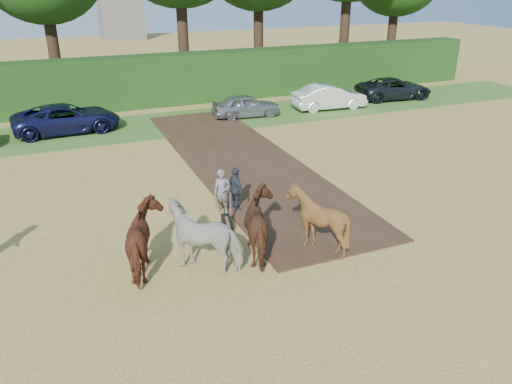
% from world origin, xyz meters
% --- Properties ---
extents(ground, '(120.00, 120.00, 0.00)m').
position_xyz_m(ground, '(0.00, 0.00, 0.00)').
color(ground, gold).
rests_on(ground, ground).
extents(earth_strip, '(4.50, 17.00, 0.05)m').
position_xyz_m(earth_strip, '(1.50, 7.00, 0.03)').
color(earth_strip, '#472D1C').
rests_on(earth_strip, ground).
extents(grass_verge, '(50.00, 5.00, 0.03)m').
position_xyz_m(grass_verge, '(0.00, 14.00, 0.01)').
color(grass_verge, '#38601E').
rests_on(grass_verge, ground).
extents(hedgerow, '(46.00, 1.60, 3.00)m').
position_xyz_m(hedgerow, '(0.00, 18.50, 1.50)').
color(hedgerow, '#14380F').
rests_on(hedgerow, ground).
extents(spectator_far, '(0.46, 0.94, 1.54)m').
position_xyz_m(spectator_far, '(-0.41, 2.61, 0.77)').
color(spectator_far, '#2A2F38').
rests_on(spectator_far, ground).
extents(plough_team, '(6.38, 4.46, 1.86)m').
position_xyz_m(plough_team, '(-1.51, -0.29, 0.92)').
color(plough_team, brown).
rests_on(plough_team, ground).
extents(parked_cars, '(36.01, 3.11, 1.46)m').
position_xyz_m(parked_cars, '(-0.03, 14.05, 0.70)').
color(parked_cars, silver).
rests_on(parked_cars, ground).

